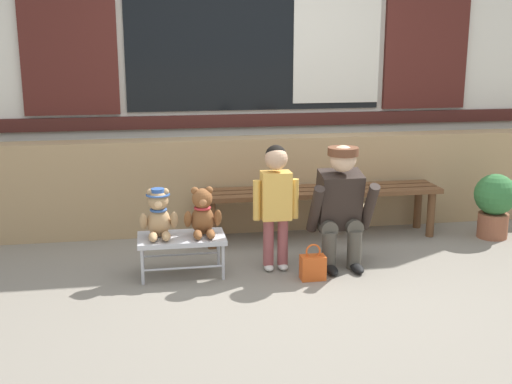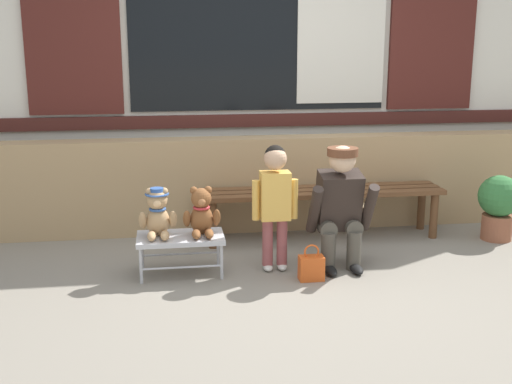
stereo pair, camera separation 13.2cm
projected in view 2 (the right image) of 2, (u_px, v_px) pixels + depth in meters
name	position (u px, v px, depth m)	size (l,w,h in m)	color
ground_plane	(297.00, 285.00, 4.64)	(60.00, 60.00, 0.00)	gray
brick_low_wall	(266.00, 183.00, 5.91)	(7.31, 0.25, 0.85)	tan
shop_facade	(258.00, 36.00, 6.10)	(7.46, 0.26, 3.44)	silver
wooden_bench_long	(322.00, 197.00, 5.63)	(2.10, 0.40, 0.44)	brown
small_display_bench	(180.00, 240.00, 4.79)	(0.64, 0.36, 0.30)	#BCBCC1
teddy_bear_with_hat	(158.00, 214.00, 4.72)	(0.28, 0.27, 0.36)	tan
teddy_bear_plain	(202.00, 213.00, 4.77)	(0.28, 0.26, 0.36)	brown
child_standing	(275.00, 194.00, 4.81)	(0.35, 0.18, 0.96)	#994C4C
adult_crouching	(341.00, 206.00, 4.90)	(0.50, 0.49, 0.95)	#4C473D
handbag_on_ground	(311.00, 267.00, 4.71)	(0.18, 0.11, 0.27)	#DB561E
potted_plant	(499.00, 204.00, 5.60)	(0.36, 0.36, 0.57)	brown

